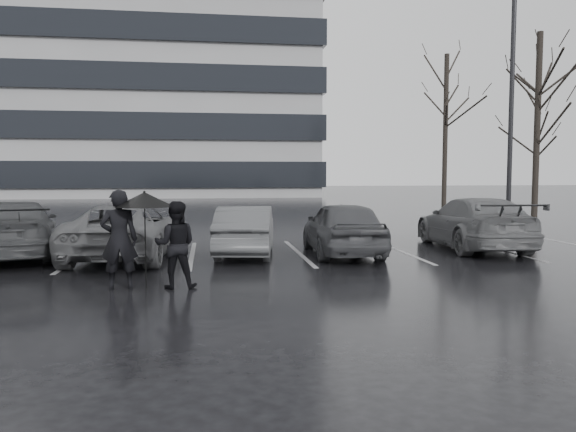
# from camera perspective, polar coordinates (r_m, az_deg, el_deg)

# --- Properties ---
(ground) EXTENTS (160.00, 160.00, 0.00)m
(ground) POSITION_cam_1_polar(r_m,az_deg,el_deg) (12.43, 0.19, -5.42)
(ground) COLOR black
(ground) RESTS_ON ground
(office_building) EXTENTS (61.00, 26.00, 29.00)m
(office_building) POSITION_cam_1_polar(r_m,az_deg,el_deg) (64.60, -27.16, 14.81)
(office_building) COLOR #969698
(office_building) RESTS_ON ground
(car_main) EXTENTS (1.80, 4.19, 1.41)m
(car_main) POSITION_cam_1_polar(r_m,az_deg,el_deg) (14.60, 5.58, -1.19)
(car_main) COLOR black
(car_main) RESTS_ON ground
(car_west_a) EXTENTS (1.85, 4.01, 1.27)m
(car_west_a) POSITION_cam_1_polar(r_m,az_deg,el_deg) (14.56, -4.33, -1.46)
(car_west_a) COLOR #2E2E31
(car_west_a) RESTS_ON ground
(car_west_b) EXTENTS (2.64, 5.06, 1.36)m
(car_west_b) POSITION_cam_1_polar(r_m,az_deg,el_deg) (14.57, -16.13, -1.44)
(car_west_b) COLOR #434345
(car_west_b) RESTS_ON ground
(car_west_c) EXTENTS (3.19, 5.25, 1.42)m
(car_west_c) POSITION_cam_1_polar(r_m,az_deg,el_deg) (15.60, -26.05, -1.23)
(car_west_c) COLOR black
(car_west_c) RESTS_ON ground
(car_east) EXTENTS (2.38, 5.09, 1.44)m
(car_east) POSITION_cam_1_polar(r_m,az_deg,el_deg) (16.53, 18.31, -0.69)
(car_east) COLOR #434345
(car_east) RESTS_ON ground
(pedestrian_left) EXTENTS (0.70, 0.50, 1.82)m
(pedestrian_left) POSITION_cam_1_polar(r_m,az_deg,el_deg) (10.67, -16.78, -2.29)
(pedestrian_left) COLOR black
(pedestrian_left) RESTS_ON ground
(pedestrian_right) EXTENTS (0.81, 0.65, 1.60)m
(pedestrian_right) POSITION_cam_1_polar(r_m,az_deg,el_deg) (10.52, -11.36, -2.88)
(pedestrian_right) COLOR black
(pedestrian_right) RESTS_ON ground
(umbrella) EXTENTS (1.06, 1.06, 1.80)m
(umbrella) POSITION_cam_1_polar(r_m,az_deg,el_deg) (10.57, -14.37, 1.64)
(umbrella) COLOR black
(umbrella) RESTS_ON ground
(lamp_post) EXTENTS (0.53, 0.53, 9.76)m
(lamp_post) POSITION_cam_1_polar(r_m,az_deg,el_deg) (22.11, 21.73, 10.18)
(lamp_post) COLOR #969698
(lamp_post) RESTS_ON ground
(stall_stripes) EXTENTS (19.72, 5.00, 0.00)m
(stall_stripes) POSITION_cam_1_polar(r_m,az_deg,el_deg) (14.81, -4.29, -3.84)
(stall_stripes) COLOR #939396
(stall_stripes) RESTS_ON ground
(tree_east) EXTENTS (0.26, 0.26, 8.00)m
(tree_east) POSITION_cam_1_polar(r_m,az_deg,el_deg) (26.12, 23.98, 8.14)
(tree_east) COLOR black
(tree_east) RESTS_ON ground
(tree_ne) EXTENTS (0.26, 0.26, 7.00)m
(tree_ne) POSITION_cam_1_polar(r_m,az_deg,el_deg) (30.80, 23.95, 6.58)
(tree_ne) COLOR black
(tree_ne) RESTS_ON ground
(tree_north) EXTENTS (0.26, 0.26, 8.50)m
(tree_north) POSITION_cam_1_polar(r_m,az_deg,el_deg) (31.87, 15.69, 8.05)
(tree_north) COLOR black
(tree_north) RESTS_ON ground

